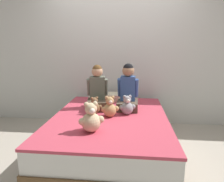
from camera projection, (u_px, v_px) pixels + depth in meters
The scene contains 10 objects.
ground_plane at pixel (110, 150), 2.74m from camera, with size 14.00×14.00×0.00m, color #B2A899.
wall_behind_bed at pixel (117, 55), 3.57m from camera, with size 8.00×0.06×2.50m.
bed at pixel (110, 133), 2.69m from camera, with size 1.49×1.97×0.49m.
child_on_left at pixel (97, 91), 2.92m from camera, with size 0.34×0.42×0.64m.
child_on_right at pixel (128, 90), 2.87m from camera, with size 0.30×0.35×0.66m.
teddy_bear_held_by_left_child at pixel (95, 107), 2.69m from camera, with size 0.18×0.15×0.24m.
teddy_bear_held_by_right_child at pixel (127, 106), 2.67m from camera, with size 0.22×0.17×0.27m.
teddy_bear_between_children at pixel (110, 108), 2.57m from camera, with size 0.22×0.18×0.28m.
teddy_bear_at_foot_of_bed at pixel (91, 119), 2.11m from camera, with size 0.26×0.21×0.33m.
pillow_at_headboard at pixel (115, 97), 3.41m from camera, with size 0.58×0.30×0.11m.
Camera 1 is at (0.28, -2.49, 1.37)m, focal length 32.00 mm.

